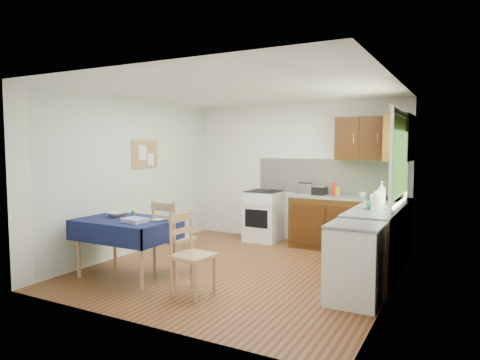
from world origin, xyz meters
The scene contains 33 objects.
floor centered at (0.00, 0.00, 0.00)m, with size 4.20×4.20×0.00m, color #4F2715.
ceiling centered at (0.00, 0.00, 2.50)m, with size 4.00×4.20×0.02m, color white.
wall_back centered at (0.00, 2.10, 1.25)m, with size 4.00×0.02×2.50m, color silver.
wall_front centered at (0.00, -2.10, 1.25)m, with size 4.00×0.02×2.50m, color silver.
wall_left centered at (-2.00, 0.00, 1.25)m, with size 0.02×4.20×2.50m, color silver.
wall_right centered at (2.00, 0.00, 1.25)m, with size 0.02×4.20×2.50m, color silver.
base_cabinets centered at (1.36, 1.26, 0.43)m, with size 1.90×2.30×0.86m.
worktop_back centered at (1.05, 1.80, 0.88)m, with size 1.90×0.60×0.04m, color slate.
worktop_right centered at (1.70, 0.65, 0.88)m, with size 0.60×1.70×0.04m, color slate.
worktop_corner centered at (1.70, 1.80, 0.88)m, with size 0.60×0.60×0.04m, color slate.
splashback centered at (0.65, 2.08, 1.20)m, with size 2.70×0.02×0.60m, color beige.
upper_cabinets centered at (1.52, 1.80, 1.85)m, with size 1.20×0.85×0.70m.
stove centered at (-0.50, 1.80, 0.46)m, with size 0.60×0.61×0.92m.
window centered at (1.97, 0.70, 1.65)m, with size 0.04×1.48×1.26m.
fridge centered at (1.70, -0.55, 0.44)m, with size 0.58×0.60×0.89m.
corkboard centered at (-1.97, 0.30, 1.60)m, with size 0.04×0.62×0.47m.
dining_table centered at (-1.19, -1.00, 0.66)m, with size 1.27×0.86×0.77m.
chair_far centered at (-0.72, -0.67, 0.54)m, with size 0.48×0.48×1.01m.
chair_near centered at (-0.06, -1.16, 0.51)m, with size 0.47×0.47×0.97m.
toaster centered at (0.32, 1.71, 1.00)m, with size 0.27×0.17×0.21m.
sandwich_press centered at (0.51, 1.80, 0.98)m, with size 0.28×0.25×0.17m.
sauce_bottle centered at (0.83, 1.64, 1.02)m, with size 0.05×0.05×0.24m, color red.
yellow_packet centered at (0.82, 1.86, 0.97)m, with size 0.11×0.07×0.14m, color gold.
dish_rack centered at (1.67, 0.65, 0.92)m, with size 0.41×0.32×0.20m.
kettle centered at (1.75, 0.41, 1.02)m, with size 0.16×0.16×0.26m.
cup centered at (1.29, 1.71, 0.95)m, with size 0.12×0.12×0.09m, color white.
soap_bottle_a centered at (1.69, 1.05, 1.07)m, with size 0.13×0.13×0.33m, color white.
soap_bottle_b centered at (1.65, 0.99, 1.00)m, with size 0.09×0.09×0.19m, color blue.
soap_bottle_c centered at (1.67, 0.49, 0.99)m, with size 0.13×0.13×0.17m, color #258742.
plate_bowl centered at (-1.43, -0.91, 0.80)m, with size 0.26×0.26×0.06m, color beige.
book centered at (-0.85, -0.85, 0.78)m, with size 0.16×0.22×0.02m, color white.
spice_jar centered at (-1.18, -0.88, 0.82)m, with size 0.05×0.05×0.09m, color #23812A.
tea_towel centered at (-0.93, -1.12, 0.80)m, with size 0.29×0.23×0.05m, color #282B96.
Camera 1 is at (2.76, -5.20, 1.74)m, focal length 32.00 mm.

